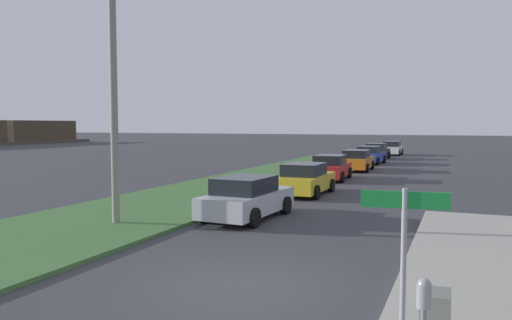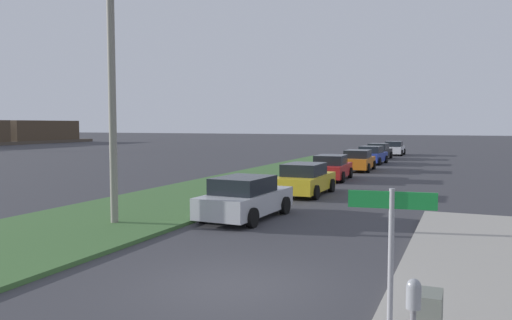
% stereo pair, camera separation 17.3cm
% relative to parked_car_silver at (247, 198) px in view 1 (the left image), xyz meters
% --- Properties ---
extents(ground, '(300.00, 300.00, 0.00)m').
position_rel_parked_car_silver_xyz_m(ground, '(-6.84, -2.80, -0.72)').
color(ground, '#38383D').
extents(grass_median, '(60.00, 6.00, 0.12)m').
position_rel_parked_car_silver_xyz_m(grass_median, '(3.16, 4.23, -0.66)').
color(grass_median, '#3D6633').
rests_on(grass_median, ground).
extents(parked_car_silver, '(4.39, 2.19, 1.47)m').
position_rel_parked_car_silver_xyz_m(parked_car_silver, '(0.00, 0.00, 0.00)').
color(parked_car_silver, '#B2B5BA').
rests_on(parked_car_silver, ground).
extents(parked_car_yellow, '(4.31, 2.04, 1.47)m').
position_rel_parked_car_silver_xyz_m(parked_car_yellow, '(6.47, -0.15, 0.00)').
color(parked_car_yellow, gold).
rests_on(parked_car_yellow, ground).
extents(parked_car_red, '(4.39, 2.19, 1.47)m').
position_rel_parked_car_silver_xyz_m(parked_car_red, '(13.10, 0.28, 0.00)').
color(parked_car_red, red).
rests_on(parked_car_red, ground).
extents(parked_car_orange, '(4.35, 2.11, 1.47)m').
position_rel_parked_car_silver_xyz_m(parked_car_orange, '(19.54, -0.02, 0.00)').
color(parked_car_orange, orange).
rests_on(parked_car_orange, ground).
extents(parked_car_blue, '(4.39, 2.19, 1.47)m').
position_rel_parked_car_silver_xyz_m(parked_car_blue, '(26.09, 0.16, 0.00)').
color(parked_car_blue, '#23389E').
rests_on(parked_car_blue, ground).
extents(parked_car_black, '(4.36, 2.13, 1.47)m').
position_rel_parked_car_silver_xyz_m(parked_car_black, '(32.35, 0.58, 0.00)').
color(parked_car_black, black).
rests_on(parked_car_black, ground).
extents(parked_car_white, '(4.32, 2.06, 1.47)m').
position_rel_parked_car_silver_xyz_m(parked_car_white, '(38.88, 0.00, 0.00)').
color(parked_car_white, silver).
rests_on(parked_car_white, ground).
extents(parking_meter, '(0.18, 0.18, 1.42)m').
position_rel_parked_car_silver_xyz_m(parking_meter, '(-9.61, -6.48, 0.33)').
color(parking_meter, slate).
rests_on(parking_meter, ground).
extents(street_sign, '(0.14, 0.90, 2.60)m').
position_rel_parked_car_silver_xyz_m(street_sign, '(-10.48, -6.32, 0.99)').
color(street_sign, '#99999E').
rests_on(street_sign, ground).
extents(streetlight, '(0.47, 2.88, 7.50)m').
position_rel_parked_car_silver_xyz_m(streetlight, '(-2.81, 3.01, 3.67)').
color(streetlight, gray).
rests_on(streetlight, ground).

